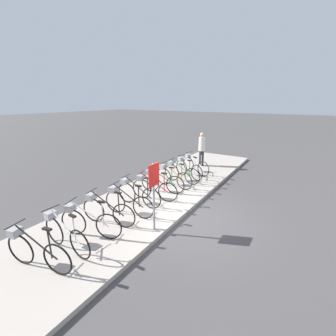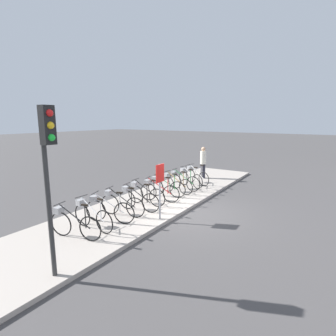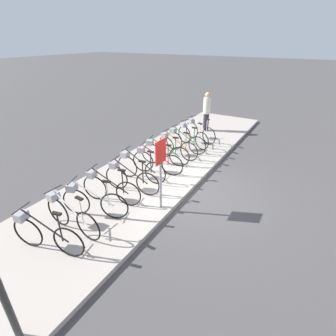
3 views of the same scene
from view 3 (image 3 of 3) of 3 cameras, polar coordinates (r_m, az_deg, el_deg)
name	(u,v)px [view 3 (image 3 of 3)]	position (r m, az deg, el deg)	size (l,w,h in m)	color
ground_plane	(191,192)	(7.87, 5.03, -5.26)	(120.00, 120.00, 0.00)	#423F3F
sidewalk	(145,177)	(8.56, -4.93, -1.98)	(16.59, 3.30, 0.12)	#9E9389
parked_bicycle_0	(43,233)	(6.05, -25.51, -12.60)	(0.55, 1.68, 1.05)	black
parked_bicycle_1	(69,214)	(6.38, -20.72, -9.35)	(0.46, 1.72, 1.05)	black
parked_bicycle_2	(91,200)	(6.70, -16.38, -6.75)	(0.69, 1.63, 1.05)	black
parked_bicycle_3	(108,187)	(7.14, -12.93, -4.08)	(0.53, 1.69, 1.05)	black
parked_bicycle_4	(129,177)	(7.52, -8.51, -2.01)	(0.46, 1.71, 1.05)	black
parked_bicycle_5	(138,166)	(8.11, -6.49, 0.35)	(0.46, 1.72, 1.05)	black
parked_bicycle_6	(155,160)	(8.47, -2.89, 1.69)	(0.55, 1.68, 1.05)	black
parked_bicycle_7	(163,152)	(9.07, -1.14, 3.45)	(0.59, 1.67, 1.05)	black
parked_bicycle_8	(175,146)	(9.63, 1.54, 4.87)	(0.46, 1.72, 1.05)	black
parked_bicycle_9	(183,140)	(10.16, 3.36, 6.02)	(0.46, 1.72, 1.05)	black
parked_bicycle_10	(191,135)	(10.79, 5.10, 7.21)	(0.69, 1.63, 1.05)	black
parked_bicycle_11	(199,130)	(11.37, 6.70, 8.16)	(0.70, 1.63, 1.05)	black
pedestrian	(207,111)	(12.60, 8.42, 12.24)	(0.34, 0.34, 1.79)	#23232D
sign_post	(161,163)	(6.37, -1.62, 1.14)	(0.44, 0.07, 1.88)	#99999E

